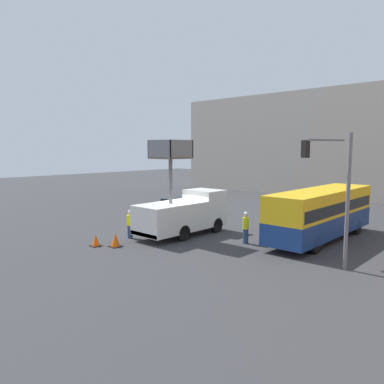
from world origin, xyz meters
name	(u,v)px	position (x,y,z in m)	size (l,w,h in m)	color
ground_plane	(183,235)	(0.00, 0.00, 0.00)	(120.00, 120.00, 0.00)	#38383A
building_backdrop_far	(351,144)	(0.00, 29.44, 6.31)	(44.00, 10.00, 12.61)	#BCB2A3
utility_truck	(184,212)	(-0.05, 0.08, 1.56)	(2.47, 6.56, 6.22)	silver
city_bus	(322,211)	(7.19, 4.97, 1.84)	(2.52, 10.23, 3.15)	navy
traffic_light_pole	(332,178)	(9.65, 0.35, 4.26)	(2.79, 2.53, 6.42)	slate
road_worker_near_truck	(130,224)	(-1.99, -2.85, 0.90)	(0.38, 0.38, 1.81)	navy
road_worker_directing	(246,227)	(4.26, 1.01, 0.98)	(0.38, 0.38, 1.94)	navy
traffic_cone_near_truck	(96,241)	(-1.85, -5.47, 0.32)	(0.60, 0.60, 0.69)	black
traffic_cone_mid_road	(115,240)	(-0.91, -4.75, 0.37)	(0.69, 0.69, 0.78)	black
parked_car_curbside	(178,205)	(-6.28, 5.79, 0.71)	(1.73, 4.40, 1.39)	black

